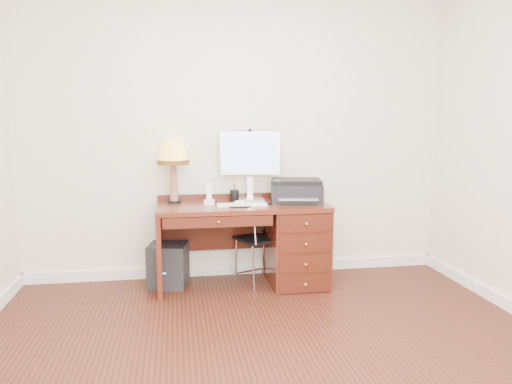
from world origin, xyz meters
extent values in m
plane|color=#33140B|center=(0.00, 0.00, 0.00)|extent=(4.00, 4.00, 0.00)
plane|color=silver|center=(0.00, 1.75, 1.35)|extent=(4.00, 0.00, 4.00)
cube|color=white|center=(0.00, 1.74, 0.05)|extent=(4.00, 0.03, 0.10)
cube|color=#591F12|center=(0.00, 1.40, 0.73)|extent=(1.50, 0.65, 0.04)
cube|color=#591F12|center=(0.50, 1.40, 0.35)|extent=(0.50, 0.61, 0.71)
cube|color=#591F12|center=(-0.73, 1.40, 0.35)|extent=(0.04, 0.61, 0.71)
cube|color=#46180E|center=(-0.24, 1.69, 0.46)|extent=(0.96, 0.03, 0.39)
cube|color=#46180E|center=(-0.24, 1.09, 0.66)|extent=(0.91, 0.03, 0.09)
sphere|color=#BF8C3F|center=(0.50, 1.06, 0.35)|extent=(0.03, 0.03, 0.03)
cube|color=silver|center=(0.10, 1.60, 0.76)|extent=(0.26, 0.20, 0.02)
cube|color=silver|center=(0.10, 1.65, 0.87)|extent=(0.06, 0.04, 0.20)
cube|color=silver|center=(0.10, 1.63, 1.18)|extent=(0.55, 0.10, 0.40)
cube|color=#4C8CF2|center=(0.10, 1.61, 1.18)|extent=(0.50, 0.05, 0.35)
cube|color=white|center=(-0.01, 1.31, 0.76)|extent=(0.44, 0.14, 0.02)
cylinder|color=black|center=(-0.04, 1.31, 0.75)|extent=(0.23, 0.23, 0.01)
ellipsoid|color=white|center=(-0.04, 1.31, 0.78)|extent=(0.10, 0.07, 0.04)
cube|color=black|center=(0.51, 1.46, 0.83)|extent=(0.51, 0.43, 0.16)
cube|color=black|center=(0.51, 1.46, 0.93)|extent=(0.49, 0.40, 0.04)
cylinder|color=black|center=(-0.60, 1.57, 0.76)|extent=(0.12, 0.12, 0.02)
cone|color=#976347|center=(-0.60, 1.57, 0.94)|extent=(0.08, 0.08, 0.35)
cone|color=#F4C44D|center=(-0.60, 1.57, 1.23)|extent=(0.28, 0.28, 0.22)
cylinder|color=#593814|center=(-0.60, 1.57, 1.12)|extent=(0.29, 0.29, 0.04)
cube|color=white|center=(-0.29, 1.43, 0.77)|extent=(0.10, 0.10, 0.04)
cube|color=white|center=(-0.29, 1.43, 0.86)|extent=(0.05, 0.07, 0.15)
cylinder|color=black|center=(-0.05, 1.58, 0.80)|extent=(0.08, 0.08, 0.10)
cube|color=black|center=(0.16, 1.50, 0.40)|extent=(0.47, 0.47, 0.02)
cube|color=black|center=(0.16, 1.33, 0.66)|extent=(0.31, 0.15, 0.22)
cylinder|color=silver|center=(0.01, 1.65, 0.20)|extent=(0.02, 0.02, 0.40)
cylinder|color=silver|center=(0.32, 1.65, 0.20)|extent=(0.02, 0.02, 0.40)
cylinder|color=silver|center=(0.01, 1.35, 0.20)|extent=(0.02, 0.02, 0.40)
cylinder|color=silver|center=(0.32, 1.35, 0.20)|extent=(0.02, 0.02, 0.40)
cylinder|color=silver|center=(0.01, 1.33, 0.58)|extent=(0.02, 0.02, 0.36)
cylinder|color=silver|center=(0.32, 1.33, 0.58)|extent=(0.02, 0.02, 0.36)
cube|color=black|center=(-0.66, 1.50, 0.19)|extent=(0.39, 0.39, 0.39)
camera|label=1|loc=(-0.58, -2.94, 1.50)|focal=35.00mm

